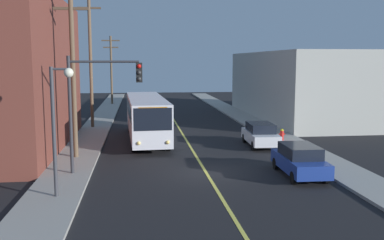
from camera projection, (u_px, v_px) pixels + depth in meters
ground_plane at (206, 172)px, 23.23m from camera, size 120.00×120.00×0.00m
sidewalk_left at (88, 140)px, 32.18m from camera, size 2.50×90.00×0.15m
sidewalk_right at (278, 136)px, 33.93m from camera, size 2.50×90.00×0.15m
lane_stripe_center at (179, 129)px, 37.98m from camera, size 0.16×60.00×0.01m
building_right_warehouse at (312, 85)px, 45.37m from camera, size 12.00×22.67×6.80m
city_bus at (146, 116)px, 32.44m from camera, size 3.13×12.25×3.20m
parked_car_blue at (300, 160)px, 22.32m from camera, size 1.91×4.44×1.62m
parked_car_white at (260, 134)px, 30.15m from camera, size 1.97×4.47×1.62m
utility_pole_near at (73, 63)px, 25.49m from camera, size 2.40×0.28×10.24m
utility_pole_mid at (90, 53)px, 37.42m from camera, size 2.40×0.28×11.71m
utility_pole_far at (111, 67)px, 58.34m from camera, size 2.40×0.28×9.06m
traffic_signal_left_corner at (101, 92)px, 22.06m from camera, size 3.75×0.48×6.00m
street_lamp_left at (58, 113)px, 18.12m from camera, size 0.98×0.40×5.50m
fire_hydrant at (282, 134)px, 31.71m from camera, size 0.44×0.26×0.84m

